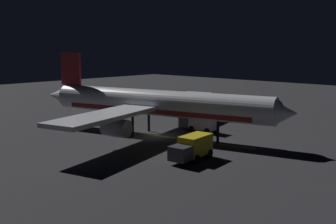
% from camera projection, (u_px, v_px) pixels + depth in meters
% --- Properties ---
extents(ground_plane, '(180.00, 180.00, 0.20)m').
position_uv_depth(ground_plane, '(157.00, 137.00, 55.46)').
color(ground_plane, '#2D2D31').
extents(apron_guide_stripe, '(4.07, 19.55, 0.01)m').
position_uv_depth(apron_guide_stripe, '(184.00, 139.00, 53.40)').
color(apron_guide_stripe, gold).
rests_on(apron_guide_stripe, ground_plane).
extents(airliner, '(34.95, 37.70, 11.05)m').
position_uv_depth(airliner, '(153.00, 104.00, 55.05)').
color(airliner, silver).
rests_on(airliner, ground_plane).
extents(baggage_truck, '(5.93, 2.79, 2.60)m').
position_uv_depth(baggage_truck, '(192.00, 148.00, 43.45)').
color(baggage_truck, gold).
rests_on(baggage_truck, ground_plane).
extents(catering_truck, '(2.58, 5.72, 2.40)m').
position_uv_depth(catering_truck, '(200.00, 123.00, 58.06)').
color(catering_truck, silver).
rests_on(catering_truck, ground_plane).
extents(ground_crew_worker, '(0.40, 0.40, 1.74)m').
position_uv_depth(ground_crew_worker, '(204.00, 139.00, 49.58)').
color(ground_crew_worker, black).
rests_on(ground_crew_worker, ground_plane).
extents(traffic_cone_near_left, '(0.50, 0.50, 0.55)m').
position_uv_depth(traffic_cone_near_left, '(182.00, 143.00, 50.12)').
color(traffic_cone_near_left, '#EA590F').
rests_on(traffic_cone_near_left, ground_plane).
extents(traffic_cone_near_right, '(0.50, 0.50, 0.55)m').
position_uv_depth(traffic_cone_near_right, '(194.00, 134.00, 55.12)').
color(traffic_cone_near_right, '#EA590F').
rests_on(traffic_cone_near_right, ground_plane).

